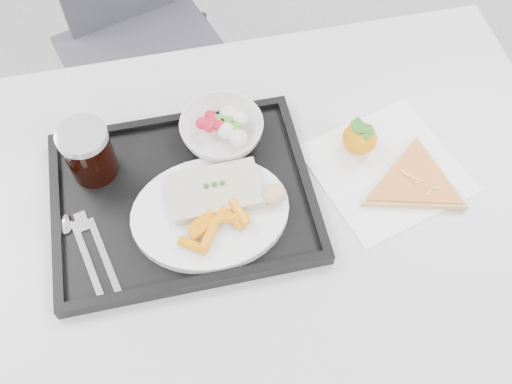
% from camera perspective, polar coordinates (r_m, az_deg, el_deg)
% --- Properties ---
extents(room, '(6.04, 7.04, 2.84)m').
position_cam_1_polar(room, '(0.31, 10.22, 11.59)').
color(room, gray).
rests_on(room, ground).
extents(table, '(1.20, 0.80, 0.75)m').
position_cam_1_polar(table, '(1.06, -0.54, -3.16)').
color(table, '#B2B3B5').
rests_on(table, ground).
extents(chair, '(0.53, 0.53, 0.93)m').
position_cam_1_polar(chair, '(1.65, -11.50, 16.62)').
color(chair, '#3A3941').
rests_on(chair, ground).
extents(tray, '(0.45, 0.35, 0.03)m').
position_cam_1_polar(tray, '(1.01, -7.28, -0.55)').
color(tray, black).
rests_on(tray, table).
extents(dinner_plate, '(0.27, 0.27, 0.02)m').
position_cam_1_polar(dinner_plate, '(0.97, -4.58, -2.09)').
color(dinner_plate, white).
rests_on(dinner_plate, tray).
extents(fish_fillet, '(0.16, 0.10, 0.03)m').
position_cam_1_polar(fish_fillet, '(0.97, -4.09, 0.14)').
color(fish_fillet, beige).
rests_on(fish_fillet, dinner_plate).
extents(bread_roll, '(0.05, 0.05, 0.03)m').
position_cam_1_polar(bread_roll, '(0.96, 1.78, -0.24)').
color(bread_roll, '#D4B17E').
rests_on(bread_roll, dinner_plate).
extents(salad_bowl, '(0.15, 0.15, 0.05)m').
position_cam_1_polar(salad_bowl, '(1.05, -3.43, 6.16)').
color(salad_bowl, white).
rests_on(salad_bowl, tray).
extents(cola_glass, '(0.09, 0.09, 0.11)m').
position_cam_1_polar(cola_glass, '(1.02, -16.42, 3.91)').
color(cola_glass, black).
rests_on(cola_glass, tray).
extents(cutlery, '(0.10, 0.17, 0.01)m').
position_cam_1_polar(cutlery, '(0.99, -16.80, -4.86)').
color(cutlery, silver).
rests_on(cutlery, tray).
extents(napkin, '(0.31, 0.30, 0.00)m').
position_cam_1_polar(napkin, '(1.07, 12.92, 2.31)').
color(napkin, white).
rests_on(napkin, table).
extents(tangerine, '(0.07, 0.07, 0.07)m').
position_cam_1_polar(tangerine, '(1.06, 10.33, 5.30)').
color(tangerine, '#D88A00').
rests_on(tangerine, napkin).
extents(pizza_slice, '(0.26, 0.26, 0.02)m').
position_cam_1_polar(pizza_slice, '(1.06, 15.60, 0.93)').
color(pizza_slice, tan).
rests_on(pizza_slice, napkin).
extents(carrot_pile, '(0.13, 0.09, 0.02)m').
position_cam_1_polar(carrot_pile, '(0.94, -4.00, -3.31)').
color(carrot_pile, orange).
rests_on(carrot_pile, dinner_plate).
extents(salad_contents, '(0.10, 0.09, 0.03)m').
position_cam_1_polar(salad_contents, '(1.04, -3.18, 6.78)').
color(salad_contents, red).
rests_on(salad_contents, salad_bowl).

